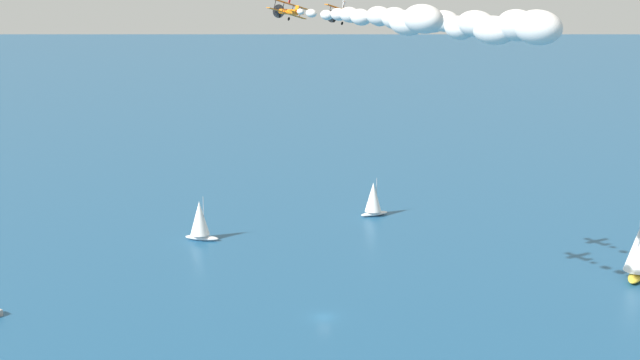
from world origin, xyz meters
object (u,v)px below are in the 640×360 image
object	(u,v)px
sailboat_trailing	(373,199)
biplane_wingman	(341,16)
sailboat_near_centre	(200,220)
wingwalker_wingman	(344,4)
sailboat_inshore	(639,251)
biplane_lead	(287,11)

from	to	relation	value
sailboat_trailing	biplane_wingman	xyz separation A→B (m)	(-60.19, -15.82, 50.19)
sailboat_near_centre	sailboat_trailing	distance (m)	48.31
sailboat_near_centre	sailboat_trailing	world-z (taller)	sailboat_near_centre
wingwalker_wingman	sailboat_near_centre	bearing A→B (deg)	64.56
sailboat_near_centre	sailboat_inshore	distance (m)	99.52
sailboat_inshore	biplane_wingman	world-z (taller)	biplane_wingman
sailboat_inshore	sailboat_trailing	distance (m)	71.84
wingwalker_wingman	sailboat_trailing	bearing A→B (deg)	15.15
sailboat_trailing	wingwalker_wingman	distance (m)	80.99
biplane_lead	wingwalker_wingman	world-z (taller)	biplane_lead
sailboat_inshore	biplane_wingman	xyz separation A→B (m)	(-37.22, 52.23, 48.88)
sailboat_trailing	biplane_wingman	world-z (taller)	biplane_wingman
sailboat_near_centre	biplane_wingman	distance (m)	71.69
biplane_wingman	wingwalker_wingman	size ratio (longest dim) A/B	3.90
sailboat_inshore	sailboat_trailing	world-z (taller)	sailboat_inshore
sailboat_inshore	sailboat_trailing	size ratio (longest dim) A/B	1.28
sailboat_near_centre	wingwalker_wingman	xyz separation A→B (m)	(-22.14, -46.55, 52.02)
sailboat_near_centre	wingwalker_wingman	distance (m)	73.23
biplane_wingman	sailboat_trailing	bearing A→B (deg)	14.73
biplane_lead	sailboat_inshore	bearing A→B (deg)	-46.92
sailboat_inshore	wingwalker_wingman	world-z (taller)	wingwalker_wingman
sailboat_inshore	biplane_lead	size ratio (longest dim) A/B	1.90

